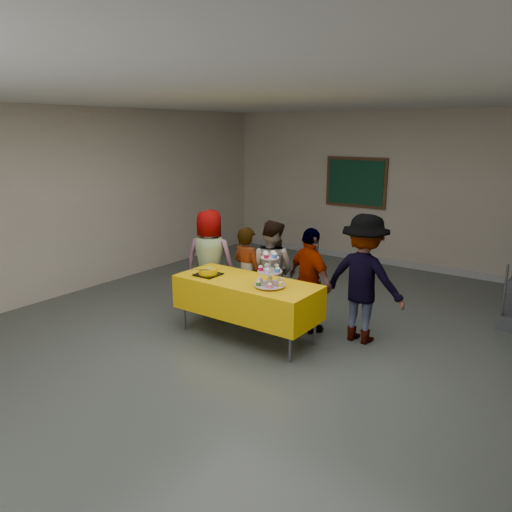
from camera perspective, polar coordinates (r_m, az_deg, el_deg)
The scene contains 10 objects.
room_shell at distance 5.42m, azimuth 0.70°, elevation 8.97°, with size 10.00×10.04×3.02m.
bake_table at distance 6.40m, azimuth -1.05°, elevation -4.65°, with size 1.88×0.78×0.77m.
cupcake_stand at distance 6.03m, azimuth 1.59°, elevation -1.98°, with size 0.38×0.38×0.44m.
bear_cake at distance 6.58m, azimuth -5.50°, elevation -1.70°, with size 0.32×0.36×0.12m.
schoolchild_a at distance 7.37m, azimuth -5.30°, elevation -0.53°, with size 0.74×0.48×1.52m, color slate.
schoolchild_b at distance 6.99m, azimuth -1.02°, elevation -2.05°, with size 0.49×0.32×1.34m, color slate.
schoolchild_c at distance 6.98m, azimuth 1.77°, elevation -1.68°, with size 0.69×0.54×1.43m, color slate.
schoolchild_d at distance 6.59m, azimuth 6.19°, elevation -2.82°, with size 0.83×0.34×1.41m, color slate.
schoolchild_e at distance 6.38m, azimuth 12.23°, elevation -2.57°, with size 1.06×0.61×1.64m, color slate.
noticeboard at distance 10.34m, azimuth 11.34°, elevation 8.26°, with size 1.30×0.05×1.00m.
Camera 1 is at (3.10, -4.41, 2.63)m, focal length 35.00 mm.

